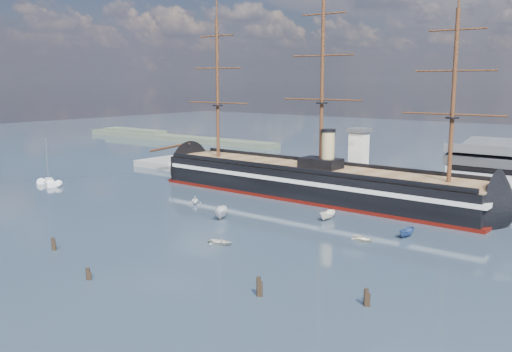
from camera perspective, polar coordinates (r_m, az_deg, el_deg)
The scene contains 16 objects.
ground at distance 126.97m, azimuth 1.85°, elevation -3.77°, with size 600.00×600.00×0.00m, color #2A3342.
quay at distance 152.43m, azimuth 12.96°, elevation -1.75°, with size 180.00×18.00×2.00m, color slate.
quay_tower at distance 151.27m, azimuth 10.22°, elevation 2.01°, with size 5.00×5.00×15.00m.
shoreline at distance 289.31m, azimuth -9.35°, elevation 3.95°, with size 120.00×10.00×4.00m.
warship at distance 144.66m, azimuth 5.19°, elevation -0.51°, with size 113.07×18.39×53.94m.
sailboat at distance 170.82m, azimuth -19.95°, elevation -0.58°, with size 8.59×5.63×13.31m.
motorboat_a at distance 122.42m, azimuth -3.48°, elevation -4.29°, with size 7.63×2.80×3.05m, color silver.
motorboat_b at distance 103.76m, azimuth -3.56°, elevation -6.85°, with size 2.92×1.17×1.36m, color silver.
motorboat_c at distance 122.12m, azimuth 7.16°, elevation -4.38°, with size 6.14×2.25×2.46m, color white.
motorboat_d at distance 137.17m, azimuth -6.11°, elevation -2.81°, with size 5.77×2.50×2.12m, color white.
motorboat_e at distance 107.59m, azimuth 10.65°, elevation -6.40°, with size 2.74×1.09×1.28m, color silver.
motorboat_f at distance 111.81m, azimuth 14.81°, elevation -5.95°, with size 5.44×1.99×2.18m, color #2B4883.
piling_near_left at distance 106.41m, azimuth -19.59°, elevation -6.99°, with size 0.64×0.64×2.90m, color black.
piling_near_mid at distance 89.71m, azimuth -16.43°, elevation -9.91°, with size 0.64×0.64×2.50m, color black.
piling_near_right at distance 80.05m, azimuth 0.26°, elevation -11.92°, with size 0.64×0.64×3.45m, color black.
piling_far_right at distance 78.13m, azimuth 10.92°, elevation -12.66°, with size 0.64×0.64×3.12m, color black.
Camera 1 is at (72.95, -59.68, 29.39)m, focal length 40.00 mm.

